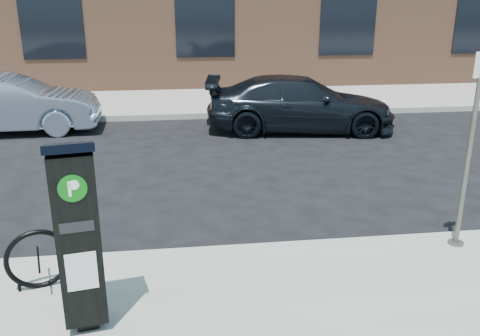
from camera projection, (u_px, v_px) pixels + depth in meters
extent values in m
plane|color=black|center=(268.00, 255.00, 6.61)|extent=(120.00, 120.00, 0.00)
cube|color=gray|center=(203.00, 82.00, 19.75)|extent=(60.00, 12.00, 0.15)
cube|color=#9E9B93|center=(269.00, 250.00, 6.57)|extent=(60.00, 0.12, 0.16)
cube|color=#9E9B93|center=(216.00, 115.00, 14.13)|extent=(60.00, 0.12, 0.16)
cube|color=black|center=(49.00, 4.00, 16.31)|extent=(2.00, 0.06, 3.50)
cube|color=black|center=(205.00, 4.00, 16.92)|extent=(2.00, 0.06, 3.50)
cube|color=black|center=(349.00, 4.00, 17.54)|extent=(2.00, 0.06, 3.50)
cube|color=black|center=(88.00, 320.00, 4.93)|extent=(0.23, 0.23, 0.10)
cube|color=black|center=(79.00, 239.00, 4.65)|extent=(0.44, 0.40, 1.66)
cube|color=black|center=(69.00, 148.00, 4.37)|extent=(0.49, 0.45, 0.15)
cylinder|color=#07540D|center=(72.00, 188.00, 4.32)|extent=(0.24, 0.06, 0.24)
cube|color=white|center=(72.00, 188.00, 4.32)|extent=(0.09, 0.02, 0.14)
cube|color=silver|center=(82.00, 272.00, 4.57)|extent=(0.27, 0.05, 0.37)
cube|color=black|center=(77.00, 227.00, 4.43)|extent=(0.29, 0.06, 0.10)
cylinder|color=#5B5851|center=(456.00, 243.00, 6.57)|extent=(0.20, 0.20, 0.03)
cylinder|color=#5B5851|center=(469.00, 152.00, 6.18)|extent=(0.06, 0.06, 2.49)
torus|color=black|center=(38.00, 259.00, 5.49)|extent=(0.69, 0.24, 0.69)
cylinder|color=black|center=(19.00, 286.00, 5.49)|extent=(0.03, 0.03, 0.14)
cylinder|color=black|center=(63.00, 277.00, 5.66)|extent=(0.03, 0.03, 0.14)
imported|color=#8997AF|center=(7.00, 104.00, 12.43)|extent=(4.37, 1.66, 1.42)
imported|color=black|center=(300.00, 104.00, 12.66)|extent=(4.87, 2.49, 1.35)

